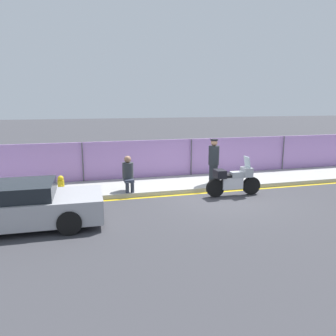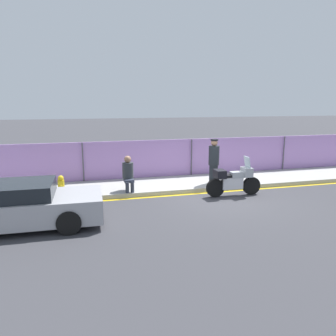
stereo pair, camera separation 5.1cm
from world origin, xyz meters
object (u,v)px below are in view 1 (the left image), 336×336
at_px(officer_standing, 214,161).
at_px(person_seated_on_curb, 128,172).
at_px(motorcycle, 233,180).
at_px(parked_car_left_down_street, 13,206).
at_px(fire_hydrant, 61,184).

distance_m(officer_standing, person_seated_on_curb, 3.56).
bearing_deg(motorcycle, parked_car_left_down_street, -168.36).
height_order(motorcycle, officer_standing, officer_standing).
distance_m(officer_standing, parked_car_left_down_street, 7.64).
xyz_separation_m(officer_standing, fire_hydrant, (-6.01, 0.28, -0.63)).
bearing_deg(parked_car_left_down_street, officer_standing, 21.67).
distance_m(motorcycle, officer_standing, 1.47).
distance_m(person_seated_on_curb, parked_car_left_down_street, 4.38).
bearing_deg(motorcycle, person_seated_on_curb, 164.30).
distance_m(motorcycle, parked_car_left_down_street, 7.49).
height_order(person_seated_on_curb, fire_hydrant, person_seated_on_curb).
relative_size(motorcycle, person_seated_on_curb, 1.63).
bearing_deg(parked_car_left_down_street, fire_hydrant, 70.11).
relative_size(motorcycle, officer_standing, 1.17).
relative_size(motorcycle, fire_hydrant, 3.48).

